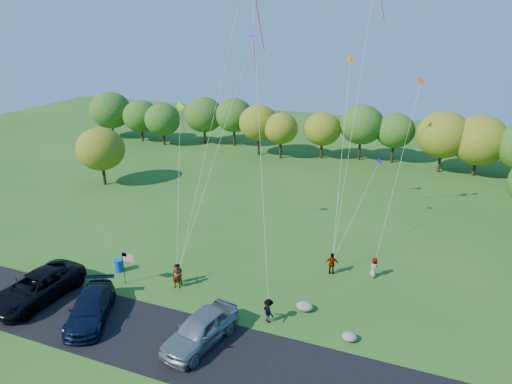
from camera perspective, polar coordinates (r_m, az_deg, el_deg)
ground at (r=33.14m, az=-7.63°, el=-13.87°), size 140.00×140.00×0.00m
asphalt_lane at (r=30.41m, az=-11.40°, el=-17.71°), size 44.00×6.00×0.06m
treeline at (r=62.93m, az=8.05°, el=7.80°), size 75.04×27.93×8.11m
minivan_dark at (r=36.36m, az=-25.75°, el=-10.67°), size 3.71×7.15×1.92m
minivan_navy at (r=32.92m, az=-20.00°, el=-13.46°), size 4.62×6.29×1.69m
minivan_silver at (r=29.26m, az=-6.96°, el=-16.66°), size 3.45×6.10×1.96m
flyer_a at (r=34.73m, az=-9.88°, el=-10.33°), size 0.81×0.65×1.92m
flyer_b at (r=35.23m, az=-9.64°, el=-10.09°), size 0.88×0.72×1.65m
flyer_c at (r=30.90m, az=1.58°, el=-14.62°), size 1.25×1.16×1.69m
flyer_d at (r=36.44m, az=9.48°, el=-8.83°), size 1.10×0.57×1.79m
flyer_e at (r=36.76m, az=14.52°, el=-9.12°), size 0.86×0.94×1.62m
park_bench at (r=38.42m, az=-23.40°, el=-9.32°), size 1.86×0.79×1.05m
trash_barrel at (r=38.08m, az=-16.77°, el=-8.78°), size 0.67×0.67×1.00m
flag_assembly at (r=35.40m, az=-15.93°, el=-8.25°), size 0.99×0.64×2.69m
boulder_near at (r=32.42m, az=6.11°, el=-14.03°), size 1.18×0.93×0.59m
boulder_far at (r=30.33m, az=11.60°, el=-17.30°), size 0.97×0.81×0.51m
kites_aloft at (r=38.59m, az=4.94°, el=22.56°), size 18.70×10.12×20.42m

